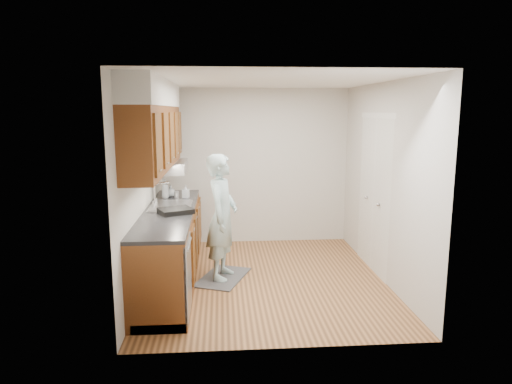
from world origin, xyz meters
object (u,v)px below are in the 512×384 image
steel_can (177,195)px  dish_rack (176,211)px  soap_bottle_a (165,189)px  soap_bottle_b (186,191)px  soap_bottle_c (171,191)px  person (222,209)px

steel_can → dish_rack: bearing=-85.5°
soap_bottle_a → dish_rack: size_ratio=0.72×
soap_bottle_b → steel_can: bearing=-131.7°
soap_bottle_a → soap_bottle_c: 0.13m
person → soap_bottle_c: person is taller
person → dish_rack: (-0.55, -0.29, 0.05)m
dish_rack → soap_bottle_b: bearing=62.7°
person → soap_bottle_a: (-0.79, 0.69, 0.15)m
soap_bottle_a → steel_can: size_ratio=2.25×
soap_bottle_a → dish_rack: bearing=-76.4°
person → soap_bottle_b: person is taller
soap_bottle_c → soap_bottle_b: bearing=-25.4°
soap_bottle_c → soap_bottle_a: bearing=-121.6°
soap_bottle_b → soap_bottle_a: bearing=179.7°
soap_bottle_c → dish_rack: soap_bottle_c is taller
soap_bottle_b → dish_rack: soap_bottle_b is taller
soap_bottle_b → dish_rack: bearing=-92.8°
steel_can → dish_rack: size_ratio=0.32×
dish_rack → person: bearing=3.5°
soap_bottle_c → dish_rack: 1.10m
soap_bottle_b → soap_bottle_c: bearing=154.6°
person → dish_rack: person is taller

